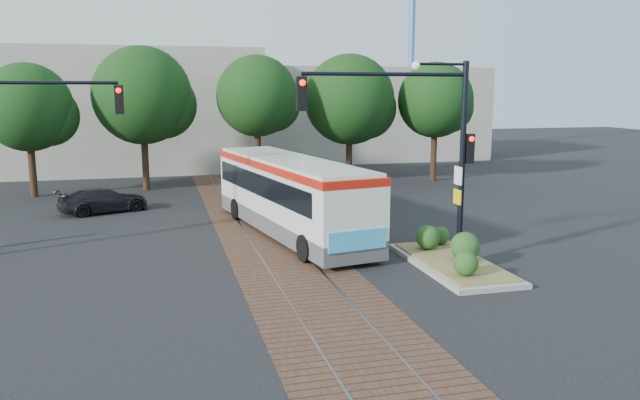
{
  "coord_description": "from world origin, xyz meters",
  "views": [
    {
      "loc": [
        -3.85,
        -17.92,
        5.39
      ],
      "look_at": [
        1.54,
        2.68,
        1.6
      ],
      "focal_mm": 35.0,
      "sensor_mm": 36.0,
      "label": 1
    }
  ],
  "objects": [
    {
      "name": "ground",
      "position": [
        0.0,
        0.0,
        0.0
      ],
      "size": [
        120.0,
        120.0,
        0.0
      ],
      "primitive_type": "plane",
      "color": "black",
      "rests_on": "ground"
    },
    {
      "name": "trackbed",
      "position": [
        0.0,
        4.0,
        0.01
      ],
      "size": [
        3.6,
        40.0,
        0.02
      ],
      "color": "#503724",
      "rests_on": "ground"
    },
    {
      "name": "tree_row",
      "position": [
        1.21,
        16.42,
        4.85
      ],
      "size": [
        26.4,
        5.6,
        7.67
      ],
      "color": "#382314",
      "rests_on": "ground"
    },
    {
      "name": "warehouses",
      "position": [
        -0.53,
        28.75,
        3.81
      ],
      "size": [
        40.0,
        13.0,
        8.0
      ],
      "color": "#ADA899",
      "rests_on": "ground"
    },
    {
      "name": "crane",
      "position": [
        18.0,
        34.0,
        10.88
      ],
      "size": [
        8.0,
        0.5,
        18.0
      ],
      "color": "#3F72B2",
      "rests_on": "ground"
    },
    {
      "name": "city_bus",
      "position": [
        0.88,
        4.64,
        1.59
      ],
      "size": [
        4.13,
        10.91,
        2.86
      ],
      "rotation": [
        0.0,
        0.0,
        0.18
      ],
      "color": "#49494C",
      "rests_on": "ground"
    },
    {
      "name": "traffic_island",
      "position": [
        4.82,
        -0.9,
        0.33
      ],
      "size": [
        2.2,
        5.2,
        1.13
      ],
      "color": "gray",
      "rests_on": "ground"
    },
    {
      "name": "signal_pole_main",
      "position": [
        3.86,
        -0.81,
        4.16
      ],
      "size": [
        5.49,
        0.46,
        6.0
      ],
      "color": "black",
      "rests_on": "ground"
    },
    {
      "name": "signal_pole_left",
      "position": [
        -8.37,
        4.0,
        3.86
      ],
      "size": [
        4.99,
        0.34,
        6.0
      ],
      "color": "black",
      "rests_on": "ground"
    },
    {
      "name": "parked_car",
      "position": [
        -6.26,
        10.81,
        0.56
      ],
      "size": [
        4.15,
        2.92,
        1.11
      ],
      "primitive_type": "imported",
      "rotation": [
        0.0,
        0.0,
        1.96
      ],
      "color": "black",
      "rests_on": "ground"
    }
  ]
}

